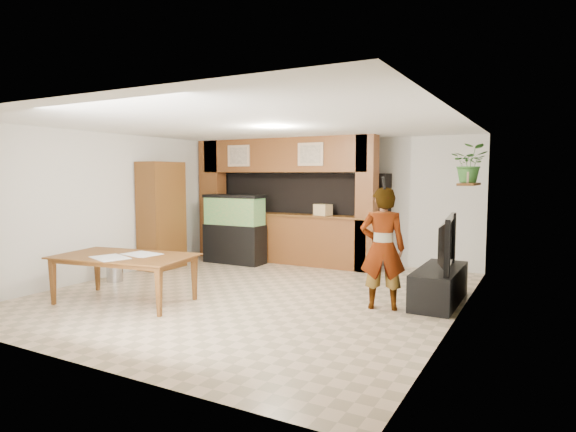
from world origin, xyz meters
The scene contains 22 objects.
floor centered at (0.00, 0.00, 0.00)m, with size 6.50×6.50×0.00m, color tan.
ceiling centered at (0.00, 0.00, 2.60)m, with size 6.50×6.50×0.00m, color white.
wall_back centered at (0.00, 3.25, 1.30)m, with size 6.00×6.00×0.00m, color beige.
wall_left centered at (-3.00, 0.00, 1.30)m, with size 6.50×6.50×0.00m, color beige.
wall_right centered at (3.00, 0.00, 1.30)m, with size 6.50×6.50×0.00m, color beige.
partition centered at (-0.95, 2.64, 1.31)m, with size 4.20×0.99×2.60m.
wall_clock centered at (-2.97, 1.00, 1.90)m, with size 0.05×0.25×0.25m.
wall_shelf centered at (2.85, 1.95, 1.70)m, with size 0.25×0.90×0.04m, color brown.
pantry_cabinet centered at (-2.70, 0.80, 1.05)m, with size 0.52×0.86×2.10m, color brown.
trash_can centered at (-2.58, -0.50, 0.25)m, with size 0.27×0.27×0.50m, color #B2B2B7.
aquarium centered at (-1.76, 1.95, 0.70)m, with size 1.30×0.49×1.44m.
tv_stand centered at (2.65, 0.77, 0.25)m, with size 0.56×1.53×0.51m, color black.
television centered at (2.65, 0.77, 0.89)m, with size 1.33×0.17×0.76m, color black.
photo_frame centered at (2.85, 1.79, 1.81)m, with size 0.03×0.13×0.18m, color tan.
potted_plant centered at (2.82, 2.22, 2.04)m, with size 0.57×0.50×0.64m, color #35702C.
person centered at (2.01, 0.08, 0.85)m, with size 0.62×0.40×1.69m, color #927050.
microphone centered at (2.06, -0.08, 1.75)m, with size 0.04×0.04×0.17m, color black.
dining_table centered at (-1.37, -1.42, 0.35)m, with size 1.97×1.10×0.69m, color brown.
newspaper_a centered at (-1.20, -1.21, 0.70)m, with size 0.53×0.38×0.01m, color silver.
newspaper_b centered at (-1.37, -1.64, 0.70)m, with size 0.55×0.40×0.01m, color silver.
newspaper_c centered at (-1.22, -1.22, 0.70)m, with size 0.50×0.36×0.01m, color silver.
counter_box centered at (0.03, 2.45, 1.15)m, with size 0.33×0.22×0.22m, color tan.
Camera 1 is at (4.00, -6.29, 1.86)m, focal length 30.00 mm.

